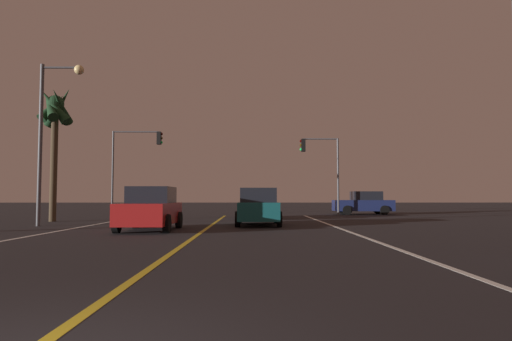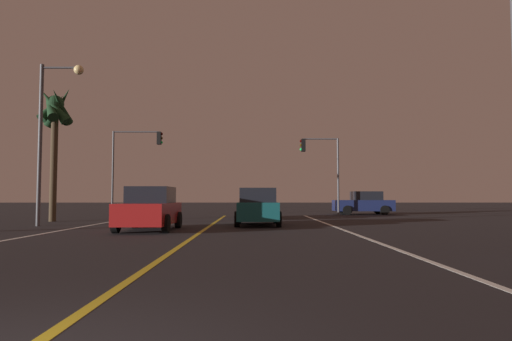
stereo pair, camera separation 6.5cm
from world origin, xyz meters
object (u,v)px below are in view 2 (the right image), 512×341
object	(u,v)px
car_oncoming	(150,209)
car_lead_same_lane	(258,207)
traffic_light_near_left	(136,153)
car_crossing_side	(364,203)
street_lamp_left_mid	(51,122)
street_lamp_right_near	(490,22)
car_ahead_far	(256,205)
palm_tree_left_mid	(55,115)
traffic_light_near_right	(320,158)

from	to	relation	value
car_oncoming	car_lead_same_lane	bearing A→B (deg)	126.56
traffic_light_near_left	car_crossing_side	bearing A→B (deg)	5.71
car_oncoming	street_lamp_left_mid	xyz separation A→B (m)	(-5.11, 2.59, 3.87)
car_crossing_side	street_lamp_right_near	distance (m)	24.56
car_crossing_side	street_lamp_right_near	size ratio (longest dim) A/B	0.54
car_ahead_far	car_oncoming	bearing A→B (deg)	155.77
car_lead_same_lane	street_lamp_right_near	size ratio (longest dim) A/B	0.54
car_oncoming	street_lamp_left_mid	bearing A→B (deg)	-116.83
car_oncoming	traffic_light_near_left	world-z (taller)	traffic_light_near_left
car_lead_same_lane	street_lamp_left_mid	bearing A→B (deg)	93.41
car_lead_same_lane	street_lamp_right_near	distance (m)	13.05
street_lamp_right_near	palm_tree_left_mid	bearing A→B (deg)	-42.52
car_ahead_far	car_oncoming	world-z (taller)	same
car_lead_same_lane	street_lamp_right_near	bearing A→B (deg)	-156.26
traffic_light_near_right	street_lamp_left_mid	world-z (taller)	street_lamp_left_mid
traffic_light_near_right	street_lamp_left_mid	distance (m)	18.11
car_crossing_side	street_lamp_left_mid	world-z (taller)	street_lamp_left_mid
car_crossing_side	palm_tree_left_mid	size ratio (longest dim) A/B	0.59
car_crossing_side	car_lead_same_lane	distance (m)	15.02
car_crossing_side	palm_tree_left_mid	world-z (taller)	palm_tree_left_mid
car_crossing_side	car_lead_same_lane	xyz separation A→B (m)	(-8.00, -12.71, 0.00)
car_oncoming	car_crossing_side	bearing A→B (deg)	142.33
traffic_light_near_right	street_lamp_right_near	size ratio (longest dim) A/B	0.68
street_lamp_right_near	palm_tree_left_mid	distance (m)	21.41
car_oncoming	palm_tree_left_mid	xyz separation A→B (m)	(-6.57, 6.33, 4.84)
car_crossing_side	traffic_light_near_right	size ratio (longest dim) A/B	0.79
street_lamp_left_mid	palm_tree_left_mid	xyz separation A→B (m)	(-1.46, 3.74, 0.97)
car_oncoming	traffic_light_near_right	xyz separation A→B (m)	(8.77, 14.20, 3.21)
traffic_light_near_right	car_oncoming	bearing A→B (deg)	58.31
street_lamp_right_near	street_lamp_left_mid	distance (m)	17.89
street_lamp_right_near	palm_tree_left_mid	xyz separation A→B (m)	(-15.77, 14.46, 0.54)
traffic_light_near_right	traffic_light_near_left	xyz separation A→B (m)	(-13.00, -0.00, 0.38)
car_oncoming	street_lamp_left_mid	distance (m)	6.91
street_lamp_left_mid	palm_tree_left_mid	world-z (taller)	street_lamp_left_mid
traffic_light_near_left	street_lamp_right_near	world-z (taller)	street_lamp_right_near
car_oncoming	palm_tree_left_mid	distance (m)	10.32
traffic_light_near_right	traffic_light_near_left	size ratio (longest dim) A/B	0.92
car_crossing_side	car_oncoming	bearing A→B (deg)	52.33
traffic_light_near_right	traffic_light_near_left	world-z (taller)	traffic_light_near_left
car_ahead_far	car_oncoming	distance (m)	10.19
car_ahead_far	traffic_light_near_left	size ratio (longest dim) A/B	0.72
traffic_light_near_left	street_lamp_left_mid	size ratio (longest dim) A/B	0.81
car_oncoming	street_lamp_right_near	world-z (taller)	street_lamp_right_near
car_crossing_side	car_ahead_far	xyz separation A→B (m)	(-8.06, -6.56, 0.00)
car_ahead_far	traffic_light_near_right	size ratio (longest dim) A/B	0.79
car_crossing_side	car_lead_same_lane	world-z (taller)	same
car_ahead_far	traffic_light_near_right	distance (m)	7.45
car_oncoming	palm_tree_left_mid	size ratio (longest dim) A/B	0.59
car_lead_same_lane	car_oncoming	size ratio (longest dim) A/B	1.00
street_lamp_left_mid	car_lead_same_lane	bearing A→B (deg)	3.41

